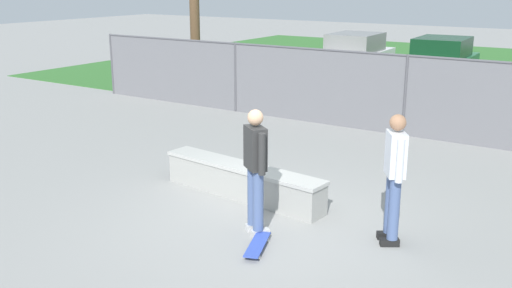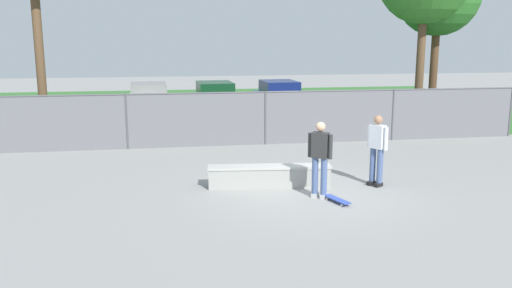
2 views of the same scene
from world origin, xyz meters
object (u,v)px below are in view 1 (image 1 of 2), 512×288
Objects in this scene: bystander at (394,173)px; skateboarder at (256,167)px; car_white at (354,57)px; car_green at (440,63)px; skateboard at (257,245)px; concrete_ledge at (243,181)px.

skateboarder is at bearing -155.88° from bystander.
car_white is 1.00× the size of car_green.
skateboarder is 0.43× the size of car_green.
bystander is at bearing 40.26° from skateboard.
skateboarder reaches higher than car_white.
car_white reaches higher than concrete_ledge.
skateboarder is 1.89m from bystander.
car_green is (-0.25, 12.15, 0.56)m from concrete_ledge.
car_green is (-1.54, 13.69, 0.77)m from skateboard.
concrete_ledge is 2.02m from skateboard.
skateboarder is (0.98, -1.11, 0.73)m from concrete_ledge.
bystander is (2.95, -12.49, 0.17)m from car_green.
concrete_ledge is 1.65m from skateboarder.
concrete_ledge is at bearing -88.84° from car_green.
skateboard is at bearing -50.05° from concrete_ledge.
skateboarder is 2.22× the size of skateboard.
skateboarder is at bearing -71.86° from car_white.
bystander is at bearing -7.19° from concrete_ledge.
car_green is 12.84m from bystander.
bystander reaches higher than car_white.
skateboard is (0.31, -0.43, -0.94)m from skateboarder.
skateboard is 2.08m from bystander.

